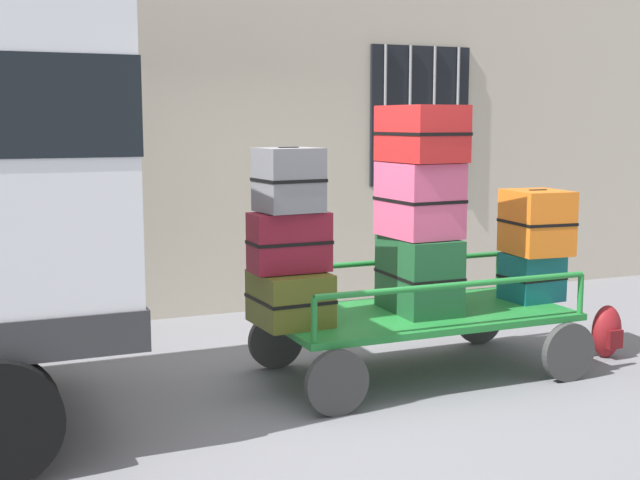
% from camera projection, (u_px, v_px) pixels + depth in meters
% --- Properties ---
extents(ground_plane, '(40.00, 40.00, 0.00)m').
position_uv_depth(ground_plane, '(327.00, 384.00, 6.27)').
color(ground_plane, slate).
extents(building_wall, '(12.00, 0.38, 5.00)m').
position_uv_depth(building_wall, '(220.00, 66.00, 8.38)').
color(building_wall, '#BCB29E').
rests_on(building_wall, ground).
extents(luggage_cart, '(2.36, 1.25, 0.50)m').
position_uv_depth(luggage_cart, '(419.00, 323.00, 6.46)').
color(luggage_cart, '#1E722D').
rests_on(luggage_cart, ground).
extents(cart_railing, '(2.23, 1.11, 0.32)m').
position_uv_depth(cart_railing, '(420.00, 277.00, 6.41)').
color(cart_railing, '#1E722D').
rests_on(cart_railing, luggage_cart).
extents(suitcase_left_bottom, '(0.52, 0.57, 0.38)m').
position_uv_depth(suitcase_left_bottom, '(290.00, 298.00, 6.03)').
color(suitcase_left_bottom, '#4C5119').
rests_on(suitcase_left_bottom, luggage_cart).
extents(suitcase_left_middle, '(0.57, 0.30, 0.43)m').
position_uv_depth(suitcase_left_middle, '(289.00, 242.00, 5.98)').
color(suitcase_left_middle, maroon).
rests_on(suitcase_left_middle, suitcase_left_bottom).
extents(suitcase_left_top, '(0.46, 0.43, 0.46)m').
position_uv_depth(suitcase_left_top, '(289.00, 180.00, 5.92)').
color(suitcase_left_top, slate).
rests_on(suitcase_left_top, suitcase_left_middle).
extents(suitcase_midleft_bottom, '(0.45, 0.68, 0.58)m').
position_uv_depth(suitcase_midleft_bottom, '(419.00, 274.00, 6.42)').
color(suitcase_midleft_bottom, '#194C28').
rests_on(suitcase_midleft_bottom, luggage_cart).
extents(suitcase_midleft_middle, '(0.50, 0.62, 0.57)m').
position_uv_depth(suitcase_midleft_middle, '(419.00, 200.00, 6.35)').
color(suitcase_midleft_middle, '#CC4C72').
rests_on(suitcase_midleft_middle, suitcase_midleft_bottom).
extents(suitcase_midleft_top, '(0.51, 0.67, 0.43)m').
position_uv_depth(suitcase_midleft_top, '(422.00, 134.00, 6.26)').
color(suitcase_midleft_top, '#B21E1E').
rests_on(suitcase_midleft_top, suitcase_midleft_middle).
extents(suitcase_center_bottom, '(0.46, 0.40, 0.39)m').
position_uv_depth(suitcase_center_bottom, '(532.00, 277.00, 6.84)').
color(suitcase_center_bottom, '#0F5960').
rests_on(suitcase_center_bottom, luggage_cart).
extents(suitcase_center_middle, '(0.48, 0.54, 0.52)m').
position_uv_depth(suitcase_center_middle, '(537.00, 222.00, 6.74)').
color(suitcase_center_middle, orange).
rests_on(suitcase_center_middle, suitcase_center_bottom).
extents(backpack, '(0.27, 0.22, 0.44)m').
position_uv_depth(backpack, '(607.00, 332.00, 6.96)').
color(backpack, maroon).
rests_on(backpack, ground).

